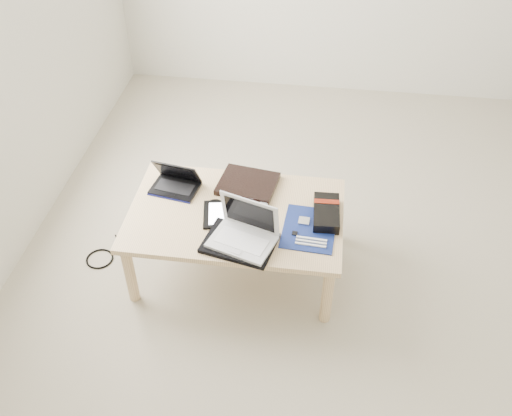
# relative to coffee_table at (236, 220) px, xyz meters

# --- Properties ---
(ground) EXTENTS (4.00, 4.00, 0.00)m
(ground) POSITION_rel_coffee_table_xyz_m (0.77, 0.07, -0.35)
(ground) COLOR #C1B49D
(ground) RESTS_ON ground
(coffee_table) EXTENTS (1.10, 0.70, 0.40)m
(coffee_table) POSITION_rel_coffee_table_xyz_m (0.00, 0.00, 0.00)
(coffee_table) COLOR #E5C18A
(coffee_table) RESTS_ON ground
(book) EXTENTS (0.34, 0.30, 0.03)m
(book) POSITION_rel_coffee_table_xyz_m (0.03, 0.22, 0.06)
(book) COLOR black
(book) RESTS_ON coffee_table
(netbook) EXTENTS (0.27, 0.22, 0.16)m
(netbook) POSITION_rel_coffee_table_xyz_m (-0.35, 0.15, 0.08)
(netbook) COLOR black
(netbook) RESTS_ON coffee_table
(tablet) EXTENTS (0.30, 0.25, 0.01)m
(tablet) POSITION_rel_coffee_table_xyz_m (-0.02, -0.02, 0.06)
(tablet) COLOR black
(tablet) RESTS_ON coffee_table
(remote) EXTENTS (0.07, 0.20, 0.02)m
(remote) POSITION_rel_coffee_table_xyz_m (0.13, 0.02, 0.06)
(remote) COLOR #BABBBF
(remote) RESTS_ON coffee_table
(neoprene_sleeve) EXTENTS (0.38, 0.31, 0.02)m
(neoprene_sleeve) POSITION_rel_coffee_table_xyz_m (0.06, -0.22, 0.06)
(neoprene_sleeve) COLOR black
(neoprene_sleeve) RESTS_ON coffee_table
(white_laptop) EXTENTS (0.35, 0.29, 0.22)m
(white_laptop) POSITION_rel_coffee_table_xyz_m (0.08, -0.20, 0.11)
(white_laptop) COLOR silver
(white_laptop) RESTS_ON neoprene_sleeve
(motherboard) EXTENTS (0.28, 0.34, 0.02)m
(motherboard) POSITION_rel_coffee_table_xyz_m (0.38, -0.07, 0.05)
(motherboard) COLOR #0D1D54
(motherboard) RESTS_ON coffee_table
(gpu_box) EXTENTS (0.14, 0.26, 0.06)m
(gpu_box) POSITION_rel_coffee_table_xyz_m (0.46, 0.03, 0.08)
(gpu_box) COLOR black
(gpu_box) RESTS_ON coffee_table
(cable_coil) EXTENTS (0.10, 0.10, 0.01)m
(cable_coil) POSITION_rel_coffee_table_xyz_m (-0.11, 0.04, 0.05)
(cable_coil) COLOR black
(cable_coil) RESTS_ON coffee_table
(floor_cable_coil) EXTENTS (0.18, 0.18, 0.01)m
(floor_cable_coil) POSITION_rel_coffee_table_xyz_m (-0.78, -0.06, -0.35)
(floor_cable_coil) COLOR black
(floor_cable_coil) RESTS_ON ground
(floor_cable_trail) EXTENTS (0.19, 0.26, 0.01)m
(floor_cable_trail) POSITION_rel_coffee_table_xyz_m (-0.66, 0.01, -0.35)
(floor_cable_trail) COLOR black
(floor_cable_trail) RESTS_ON ground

